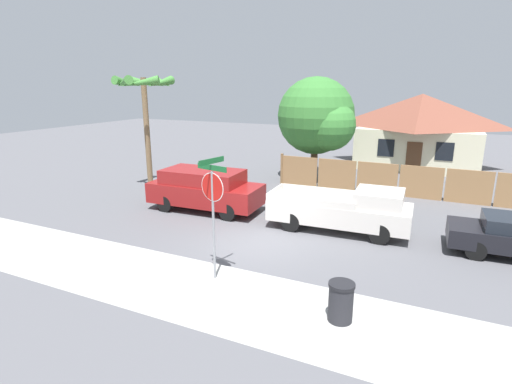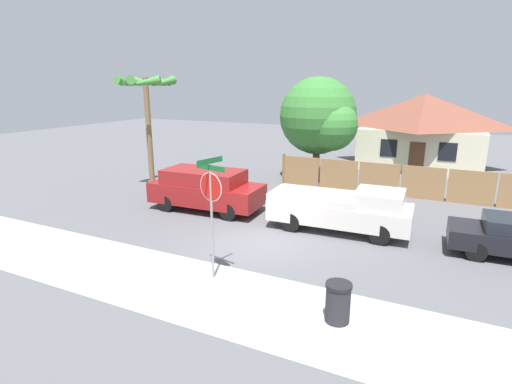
{
  "view_description": "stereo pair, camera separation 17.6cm",
  "coord_description": "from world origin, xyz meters",
  "px_view_note": "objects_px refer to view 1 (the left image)",
  "views": [
    {
      "loc": [
        5.55,
        -11.83,
        5.43
      ],
      "look_at": [
        -0.46,
        0.98,
        1.6
      ],
      "focal_mm": 28.0,
      "sensor_mm": 36.0,
      "label": 1
    },
    {
      "loc": [
        5.71,
        -11.75,
        5.43
      ],
      "look_at": [
        -0.46,
        0.98,
        1.6
      ],
      "focal_mm": 28.0,
      "sensor_mm": 36.0,
      "label": 2
    }
  ],
  "objects_px": {
    "orange_pickup": "(345,210)",
    "trash_bin": "(341,302)",
    "red_suv": "(205,189)",
    "oak_tree": "(319,118)",
    "stop_sign": "(213,197)",
    "palm_tree": "(144,93)",
    "house": "(419,129)"
  },
  "relations": [
    {
      "from": "stop_sign",
      "to": "oak_tree",
      "type": "bearing_deg",
      "value": 106.76
    },
    {
      "from": "oak_tree",
      "to": "orange_pickup",
      "type": "height_order",
      "value": "oak_tree"
    },
    {
      "from": "house",
      "to": "stop_sign",
      "type": "xyz_separation_m",
      "value": [
        -4.02,
        -20.25,
        -0.08
      ]
    },
    {
      "from": "house",
      "to": "red_suv",
      "type": "relative_size",
      "value": 1.62
    },
    {
      "from": "oak_tree",
      "to": "red_suv",
      "type": "distance_m",
      "value": 8.59
    },
    {
      "from": "oak_tree",
      "to": "red_suv",
      "type": "relative_size",
      "value": 1.17
    },
    {
      "from": "trash_bin",
      "to": "palm_tree",
      "type": "bearing_deg",
      "value": 147.09
    },
    {
      "from": "oak_tree",
      "to": "palm_tree",
      "type": "bearing_deg",
      "value": -141.04
    },
    {
      "from": "palm_tree",
      "to": "stop_sign",
      "type": "height_order",
      "value": "palm_tree"
    },
    {
      "from": "house",
      "to": "orange_pickup",
      "type": "relative_size",
      "value": 1.53
    },
    {
      "from": "palm_tree",
      "to": "stop_sign",
      "type": "relative_size",
      "value": 1.66
    },
    {
      "from": "house",
      "to": "palm_tree",
      "type": "bearing_deg",
      "value": -133.24
    },
    {
      "from": "red_suv",
      "to": "stop_sign",
      "type": "relative_size",
      "value": 1.43
    },
    {
      "from": "oak_tree",
      "to": "trash_bin",
      "type": "bearing_deg",
      "value": -70.95
    },
    {
      "from": "red_suv",
      "to": "trash_bin",
      "type": "height_order",
      "value": "red_suv"
    },
    {
      "from": "house",
      "to": "orange_pickup",
      "type": "height_order",
      "value": "house"
    },
    {
      "from": "red_suv",
      "to": "orange_pickup",
      "type": "bearing_deg",
      "value": -2.29
    },
    {
      "from": "house",
      "to": "trash_bin",
      "type": "xyz_separation_m",
      "value": [
        -0.22,
        -20.85,
        -2.01
      ]
    },
    {
      "from": "red_suv",
      "to": "house",
      "type": "bearing_deg",
      "value": 60.08
    },
    {
      "from": "house",
      "to": "red_suv",
      "type": "xyz_separation_m",
      "value": [
        -7.73,
        -14.84,
        -1.52
      ]
    },
    {
      "from": "stop_sign",
      "to": "trash_bin",
      "type": "xyz_separation_m",
      "value": [
        3.8,
        -0.6,
        -1.94
      ]
    },
    {
      "from": "house",
      "to": "palm_tree",
      "type": "xyz_separation_m",
      "value": [
        -12.27,
        -13.05,
        2.52
      ]
    },
    {
      "from": "house",
      "to": "orange_pickup",
      "type": "bearing_deg",
      "value": -95.96
    },
    {
      "from": "orange_pickup",
      "to": "red_suv",
      "type": "bearing_deg",
      "value": 177.71
    },
    {
      "from": "oak_tree",
      "to": "red_suv",
      "type": "xyz_separation_m",
      "value": [
        -2.78,
        -7.7,
        -2.61
      ]
    },
    {
      "from": "red_suv",
      "to": "stop_sign",
      "type": "distance_m",
      "value": 6.72
    },
    {
      "from": "orange_pickup",
      "to": "stop_sign",
      "type": "bearing_deg",
      "value": -116.86
    },
    {
      "from": "house",
      "to": "red_suv",
      "type": "bearing_deg",
      "value": -117.54
    },
    {
      "from": "house",
      "to": "oak_tree",
      "type": "bearing_deg",
      "value": -124.79
    },
    {
      "from": "red_suv",
      "to": "oak_tree",
      "type": "bearing_deg",
      "value": 67.77
    },
    {
      "from": "oak_tree",
      "to": "stop_sign",
      "type": "xyz_separation_m",
      "value": [
        0.94,
        -13.11,
        -1.17
      ]
    },
    {
      "from": "orange_pickup",
      "to": "trash_bin",
      "type": "distance_m",
      "value": 6.18
    }
  ]
}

